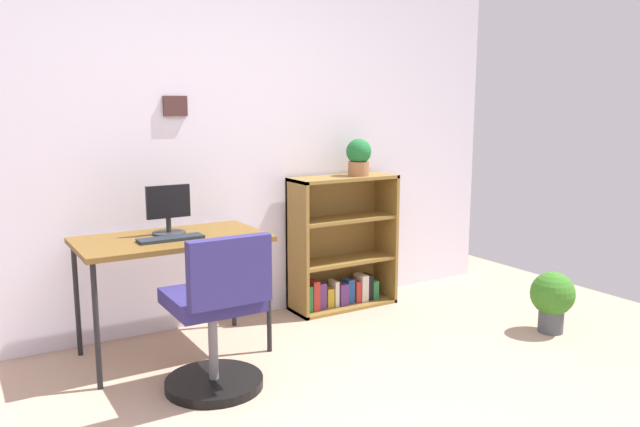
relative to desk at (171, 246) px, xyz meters
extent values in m
cube|color=silver|center=(0.20, 0.46, 0.54)|extent=(5.20, 0.10, 2.41)
cube|color=#442826|center=(0.19, 0.40, 0.81)|extent=(0.15, 0.02, 0.13)
cube|color=brown|center=(0.00, 0.00, 0.04)|extent=(1.08, 0.62, 0.03)
cylinder|color=black|center=(-0.50, -0.27, -0.32)|extent=(0.03, 0.03, 0.69)
cylinder|color=black|center=(0.50, -0.27, -0.32)|extent=(0.03, 0.03, 0.69)
cylinder|color=black|center=(-0.50, 0.27, -0.32)|extent=(0.03, 0.03, 0.69)
cylinder|color=black|center=(0.50, 0.27, -0.32)|extent=(0.03, 0.03, 0.69)
cylinder|color=#262628|center=(0.02, 0.09, 0.06)|extent=(0.20, 0.20, 0.01)
cylinder|color=#262628|center=(0.02, 0.09, 0.11)|extent=(0.03, 0.03, 0.09)
cube|color=black|center=(0.02, 0.08, 0.25)|extent=(0.26, 0.02, 0.20)
cube|color=#1E252D|center=(-0.03, -0.08, 0.06)|extent=(0.37, 0.12, 0.02)
cylinder|color=black|center=(0.02, -0.56, -0.64)|extent=(0.52, 0.52, 0.05)
cylinder|color=slate|center=(0.02, -0.56, -0.42)|extent=(0.05, 0.05, 0.40)
cube|color=navy|center=(0.02, -0.56, -0.18)|extent=(0.44, 0.44, 0.08)
cube|color=navy|center=(0.02, -0.81, 0.03)|extent=(0.42, 0.07, 0.33)
cube|color=olive|center=(0.98, 0.23, -0.18)|extent=(0.02, 0.30, 0.97)
cube|color=olive|center=(1.75, 0.23, -0.18)|extent=(0.02, 0.30, 0.97)
cube|color=olive|center=(1.36, 0.23, 0.30)|extent=(0.79, 0.30, 0.02)
cube|color=olive|center=(1.36, 0.23, -0.65)|extent=(0.79, 0.30, 0.02)
cube|color=olive|center=(1.36, 0.37, -0.18)|extent=(0.79, 0.02, 0.97)
cube|color=olive|center=(1.36, 0.23, -0.31)|extent=(0.75, 0.28, 0.02)
cube|color=olive|center=(1.36, 0.23, 0.00)|extent=(0.75, 0.28, 0.02)
cube|color=#237238|center=(1.03, 0.22, -0.55)|extent=(0.07, 0.12, 0.19)
cube|color=#B22D28|center=(1.09, 0.22, -0.53)|extent=(0.05, 0.13, 0.22)
cube|color=#593372|center=(1.16, 0.22, -0.55)|extent=(0.06, 0.09, 0.19)
cube|color=#B79323|center=(1.22, 0.22, -0.57)|extent=(0.05, 0.10, 0.14)
cube|color=beige|center=(1.27, 0.22, -0.55)|extent=(0.03, 0.11, 0.19)
cube|color=#593372|center=(1.33, 0.22, -0.56)|extent=(0.07, 0.13, 0.16)
cube|color=#1E478C|center=(1.40, 0.22, -0.55)|extent=(0.06, 0.09, 0.18)
cube|color=#B22D28|center=(1.46, 0.22, -0.56)|extent=(0.04, 0.11, 0.16)
cube|color=beige|center=(1.52, 0.22, -0.54)|extent=(0.06, 0.13, 0.20)
cube|color=black|center=(1.57, 0.22, -0.54)|extent=(0.05, 0.10, 0.19)
cube|color=#237238|center=(1.62, 0.22, -0.57)|extent=(0.05, 0.10, 0.14)
cylinder|color=#9E6642|center=(1.48, 0.21, 0.36)|extent=(0.15, 0.15, 0.10)
sphere|color=#1E6C31|center=(1.48, 0.21, 0.49)|extent=(0.18, 0.18, 0.18)
cylinder|color=#474C51|center=(2.24, -0.93, -0.59)|extent=(0.16, 0.16, 0.15)
sphere|color=#357321|center=(2.24, -0.93, -0.40)|extent=(0.29, 0.29, 0.29)
camera|label=1|loc=(-1.13, -3.55, 0.83)|focal=35.45mm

